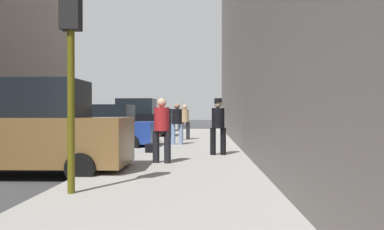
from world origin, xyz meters
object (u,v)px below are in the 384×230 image
(parked_silver_sedan, at_px, (150,121))
(pedestrian_in_tan_coat, at_px, (185,120))
(fire_hydrant, at_px, (155,134))
(traffic_light, at_px, (71,36))
(pedestrian_in_red_jacket, at_px, (162,127))
(pedestrian_in_jeans, at_px, (177,121))
(parked_blue_sedan, at_px, (104,128))
(duffel_bag, at_px, (151,148))
(parked_red_hatchback, at_px, (161,119))
(pedestrian_with_fedora, at_px, (218,123))
(parked_gray_coupe, at_px, (167,118))
(parked_black_suv, at_px, (134,120))
(parked_bronze_suv, at_px, (32,132))

(parked_silver_sedan, relative_size, pedestrian_in_tan_coat, 2.46)
(fire_hydrant, height_order, traffic_light, traffic_light)
(pedestrian_in_tan_coat, bearing_deg, pedestrian_in_red_jacket, -90.93)
(fire_hydrant, distance_m, pedestrian_in_jeans, 1.90)
(parked_blue_sedan, xyz_separation_m, duffel_bag, (2.25, -2.40, -0.56))
(parked_red_hatchback, xyz_separation_m, pedestrian_with_fedora, (4.47, -22.07, 0.29))
(parked_blue_sedan, bearing_deg, parked_silver_sedan, 90.00)
(parked_gray_coupe, bearing_deg, pedestrian_in_red_jacket, -84.33)
(fire_hydrant, bearing_deg, parked_blue_sedan, -131.99)
(parked_black_suv, distance_m, fire_hydrant, 4.69)
(parked_bronze_suv, height_order, pedestrian_in_tan_coat, parked_bronze_suv)
(parked_red_hatchback, xyz_separation_m, duffel_bag, (2.25, -21.36, -0.56))
(traffic_light, xyz_separation_m, duffel_bag, (0.39, 6.33, -2.47))
(duffel_bag, bearing_deg, pedestrian_in_jeans, 77.57)
(parked_red_hatchback, bearing_deg, parked_bronze_suv, -90.00)
(parked_silver_sedan, xyz_separation_m, pedestrian_in_jeans, (2.90, -11.99, 0.26))
(pedestrian_in_jeans, bearing_deg, pedestrian_with_fedora, -66.90)
(parked_bronze_suv, bearing_deg, fire_hydrant, 77.61)
(parked_black_suv, bearing_deg, parked_silver_sedan, 90.00)
(parked_red_hatchback, bearing_deg, duffel_bag, -83.99)
(parked_red_hatchback, bearing_deg, traffic_light, -86.17)
(pedestrian_in_red_jacket, bearing_deg, parked_blue_sedan, 120.21)
(parked_gray_coupe, xyz_separation_m, pedestrian_with_fedora, (4.47, -27.53, 0.29))
(parked_blue_sedan, bearing_deg, pedestrian_in_tan_coat, 47.93)
(pedestrian_in_red_jacket, bearing_deg, parked_red_hatchback, 96.95)
(pedestrian_with_fedora, bearing_deg, parked_red_hatchback, 101.46)
(parked_black_suv, bearing_deg, fire_hydrant, -67.23)
(parked_silver_sedan, height_order, pedestrian_in_jeans, pedestrian_in_jeans)
(parked_silver_sedan, xyz_separation_m, duffel_bag, (2.25, -14.97, -0.56))
(parked_red_hatchback, distance_m, pedestrian_in_jeans, 18.62)
(fire_hydrant, height_order, pedestrian_in_jeans, pedestrian_in_jeans)
(pedestrian_with_fedora, height_order, pedestrian_in_jeans, pedestrian_with_fedora)
(parked_silver_sedan, relative_size, parked_gray_coupe, 1.00)
(parked_gray_coupe, bearing_deg, parked_black_suv, -90.00)
(parked_silver_sedan, xyz_separation_m, pedestrian_with_fedora, (4.47, -15.68, 0.29))
(fire_hydrant, xyz_separation_m, traffic_light, (0.05, -10.74, 2.26))
(parked_blue_sedan, xyz_separation_m, pedestrian_with_fedora, (4.47, -3.11, 0.29))
(fire_hydrant, height_order, pedestrian_with_fedora, pedestrian_with_fedora)
(parked_bronze_suv, bearing_deg, pedestrian_in_jeans, 66.82)
(parked_bronze_suv, relative_size, parked_blue_sedan, 1.08)
(fire_hydrant, relative_size, pedestrian_with_fedora, 0.40)
(pedestrian_with_fedora, xyz_separation_m, pedestrian_in_tan_coat, (-1.41, 6.50, -0.03))
(parked_black_suv, height_order, pedestrian_with_fedora, parked_black_suv)
(duffel_bag, bearing_deg, parked_black_suv, 104.48)
(traffic_light, bearing_deg, pedestrian_with_fedora, 65.01)
(parked_bronze_suv, bearing_deg, pedestrian_in_red_jacket, 22.09)
(parked_red_hatchback, bearing_deg, parked_gray_coupe, 90.00)
(parked_silver_sedan, xyz_separation_m, fire_hydrant, (1.80, -10.56, -0.35))
(parked_black_suv, relative_size, pedestrian_in_jeans, 2.73)
(fire_hydrant, relative_size, pedestrian_in_jeans, 0.41)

